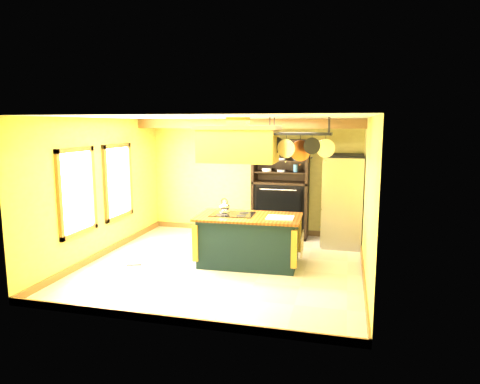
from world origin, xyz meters
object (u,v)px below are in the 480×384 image
at_px(refrigerator, 342,202).
at_px(hutch, 280,199).
at_px(range_hood, 238,143).
at_px(kitchen_island, 249,240).
at_px(pot_rack, 300,140).

xyz_separation_m(refrigerator, hutch, (-1.38, 0.36, -0.06)).
distance_m(range_hood, refrigerator, 2.87).
distance_m(kitchen_island, hutch, 2.17).
xyz_separation_m(range_hood, pot_rack, (1.10, 0.01, 0.06)).
relative_size(refrigerator, hutch, 0.85).
distance_m(pot_rack, refrigerator, 2.35).
relative_size(pot_rack, refrigerator, 0.62).
relative_size(kitchen_island, pot_rack, 1.65).
relative_size(range_hood, pot_rack, 1.24).
height_order(range_hood, refrigerator, range_hood).
bearing_deg(pot_rack, hutch, 107.09).
distance_m(kitchen_island, range_hood, 1.79).
height_order(range_hood, pot_rack, same).
xyz_separation_m(kitchen_island, refrigerator, (1.64, 1.76, 0.46)).
bearing_deg(pot_rack, kitchen_island, -179.25).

